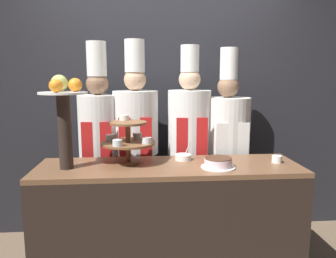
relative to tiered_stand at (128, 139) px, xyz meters
The scene contains 11 objects.
wall_back 0.95m from the tiered_stand, 70.60° to the left, with size 10.00×0.06×2.80m.
buffet_counter 0.71m from the tiered_stand, 15.23° to the right, with size 1.91×0.56×0.91m.
tiered_stand is the anchor object (origin of this frame).
fruit_pedestal 0.50m from the tiered_stand, 166.69° to the right, with size 0.33×0.33×0.65m.
cake_round 0.68m from the tiered_stand, 15.47° to the right, with size 0.24×0.24×0.07m.
cup_white 1.12m from the tiered_stand, ahead, with size 0.07×0.07×0.05m.
serving_bowl_far 0.45m from the tiered_stand, ahead, with size 0.13×0.13×0.15m.
chef_left 0.55m from the tiered_stand, 120.28° to the left, with size 0.35×0.35×1.84m.
chef_center_left 0.48m from the tiered_stand, 83.87° to the left, with size 0.39×0.39×1.86m.
chef_center_right 0.71m from the tiered_stand, 41.51° to the left, with size 0.38×0.38×1.82m.
chef_right 0.99m from the tiered_stand, 28.10° to the left, with size 0.41×0.41×1.80m.
Camera 1 is at (-0.19, -2.02, 1.55)m, focal length 35.00 mm.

